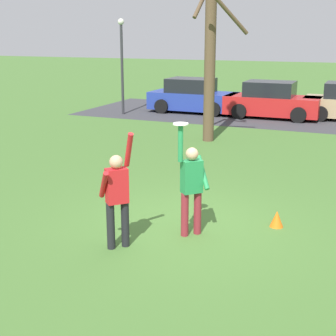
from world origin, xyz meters
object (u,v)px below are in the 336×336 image
at_px(parked_car_red, 272,101).
at_px(person_catcher, 192,184).
at_px(parked_car_blue, 193,97).
at_px(field_cone_orange, 277,219).
at_px(bare_tree_tall, 211,38).
at_px(lamppost_by_lot, 122,57).
at_px(frisbee_disc, 181,124).
at_px(person_defender, 117,194).

bearing_deg(parked_car_red, person_catcher, -85.05).
distance_m(parked_car_blue, field_cone_orange, 14.32).
height_order(person_catcher, bare_tree_tall, bare_tree_tall).
relative_size(parked_car_red, bare_tree_tall, 0.57).
relative_size(lamppost_by_lot, field_cone_orange, 13.31).
xyz_separation_m(lamppost_by_lot, field_cone_orange, (9.17, -11.01, -2.43)).
relative_size(frisbee_disc, parked_car_red, 0.06).
bearing_deg(parked_car_red, bare_tree_tall, -100.26).
xyz_separation_m(person_catcher, parked_car_red, (-1.24, 13.70, -0.25)).
height_order(person_defender, frisbee_disc, frisbee_disc).
height_order(bare_tree_tall, field_cone_orange, bare_tree_tall).
relative_size(person_defender, field_cone_orange, 6.39).
xyz_separation_m(parked_car_red, bare_tree_tall, (-1.02, -5.78, 2.73)).
distance_m(parked_car_blue, lamppost_by_lot, 3.81).
xyz_separation_m(person_defender, bare_tree_tall, (-1.29, 8.93, 2.48)).
height_order(person_defender, parked_car_blue, person_defender).
distance_m(person_defender, parked_car_blue, 15.35).
xyz_separation_m(parked_car_red, lamppost_by_lot, (-6.54, -1.69, 1.86)).
bearing_deg(person_catcher, field_cone_orange, 169.36).
bearing_deg(person_defender, bare_tree_tall, 52.09).
height_order(parked_car_blue, lamppost_by_lot, lamppost_by_lot).
relative_size(bare_tree_tall, lamppost_by_lot, 1.70).
bearing_deg(person_catcher, lamppost_by_lot, -103.19).
bearing_deg(lamppost_by_lot, parked_car_red, 14.52).
bearing_deg(parked_car_red, parked_car_blue, 178.13).
bearing_deg(field_cone_orange, lamppost_by_lot, 129.80).
xyz_separation_m(parked_car_blue, parked_car_red, (3.75, -0.11, 0.00)).
height_order(person_catcher, lamppost_by_lot, lamppost_by_lot).
bearing_deg(parked_car_red, person_defender, -89.18).
xyz_separation_m(parked_car_blue, lamppost_by_lot, (-2.79, -1.80, 1.86)).
bearing_deg(person_catcher, parked_car_blue, -116.27).
bearing_deg(person_defender, parked_car_blue, 59.03).
distance_m(person_catcher, bare_tree_tall, 8.60).
bearing_deg(field_cone_orange, parked_car_red, 101.72).
relative_size(person_catcher, lamppost_by_lot, 0.49).
relative_size(parked_car_red, field_cone_orange, 12.84).
height_order(bare_tree_tall, lamppost_by_lot, bare_tree_tall).
bearing_deg(bare_tree_tall, parked_car_blue, 114.87).
height_order(lamppost_by_lot, field_cone_orange, lamppost_by_lot).
distance_m(frisbee_disc, lamppost_by_lot, 14.37).
bearing_deg(bare_tree_tall, parked_car_red, 79.99).
distance_m(person_catcher, field_cone_orange, 1.90).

